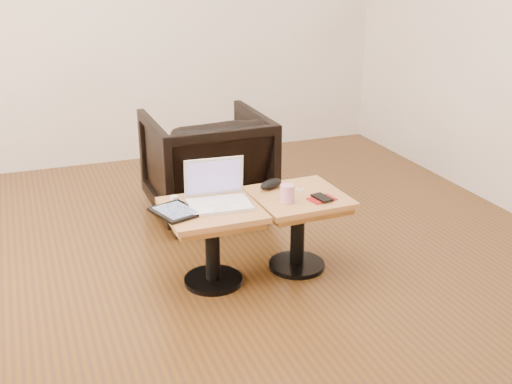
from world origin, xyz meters
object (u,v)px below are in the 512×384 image
object	(u,v)px
side_table_left	(212,226)
side_table_right	(298,213)
armchair	(207,164)
laptop	(218,195)
striped_cup	(287,194)

from	to	relation	value
side_table_left	side_table_right	xyz separation A→B (m)	(0.50, 0.00, 0.00)
side_table_right	armchair	bearing A→B (deg)	102.22
side_table_left	side_table_right	size ratio (longest dim) A/B	0.97
side_table_left	side_table_right	distance (m)	0.50
side_table_left	laptop	size ratio (longest dim) A/B	1.45
side_table_left	striped_cup	size ratio (longest dim) A/B	5.12
side_table_right	side_table_left	bearing A→B (deg)	177.99
armchair	laptop	bearing A→B (deg)	76.41
striped_cup	side_table_right	bearing A→B (deg)	37.38
laptop	striped_cup	world-z (taller)	laptop
side_table_left	laptop	distance (m)	0.17
side_table_right	laptop	world-z (taller)	laptop
laptop	side_table_left	bearing A→B (deg)	-138.67
side_table_right	armchair	distance (m)	0.97
side_table_right	armchair	size ratio (longest dim) A/B	0.65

